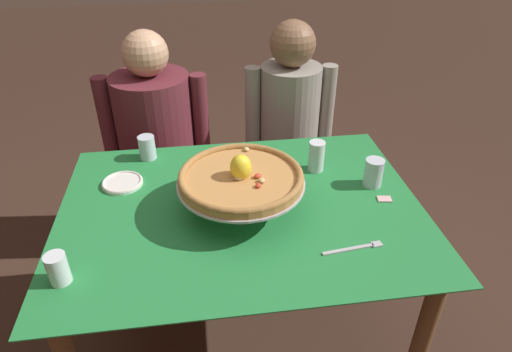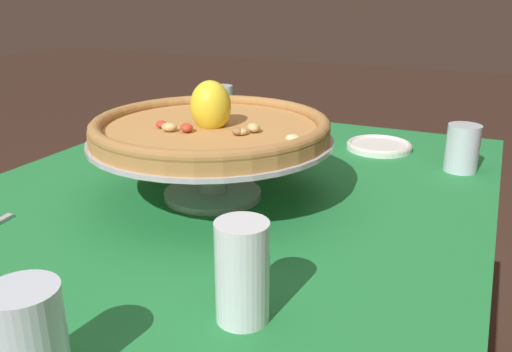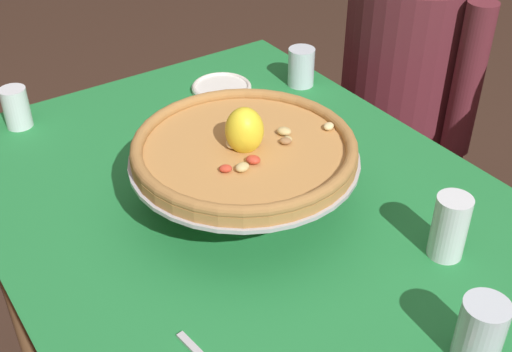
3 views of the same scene
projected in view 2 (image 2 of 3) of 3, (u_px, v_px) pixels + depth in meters
The scene contains 8 objects.
dining_table at pixel (219, 247), 1.03m from camera, with size 1.28×0.95×0.74m.
pizza_stand at pixel (211, 153), 0.97m from camera, with size 0.44×0.44×0.11m.
pizza at pixel (210, 127), 0.95m from camera, with size 0.42×0.42×0.10m.
water_glass_back_left at pixel (462, 151), 1.12m from camera, with size 0.07×0.07×0.10m.
water_glass_side_right at pixel (30, 344), 0.51m from camera, with size 0.07×0.07×0.11m.
water_glass_back_right at pixel (242, 278), 0.62m from camera, with size 0.06×0.06×0.12m.
water_glass_front_left at pixel (222, 104), 1.56m from camera, with size 0.06×0.06×0.10m.
side_plate at pixel (379, 146), 1.28m from camera, with size 0.15×0.15×0.02m.
Camera 2 is at (0.81, 0.45, 1.11)m, focal length 37.66 mm.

